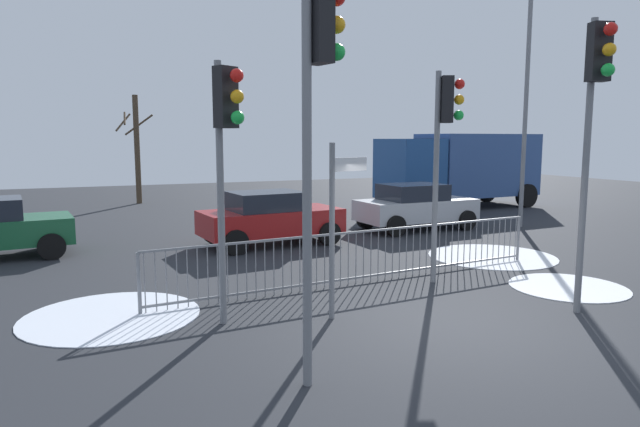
# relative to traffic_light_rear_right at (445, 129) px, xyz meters

# --- Properties ---
(ground_plane) EXTENTS (60.00, 60.00, 0.00)m
(ground_plane) POSITION_rel_traffic_light_rear_right_xyz_m (-1.45, -2.40, -3.08)
(ground_plane) COLOR #26282D
(traffic_light_rear_right) EXTENTS (0.54, 0.39, 4.20)m
(traffic_light_rear_right) POSITION_rel_traffic_light_rear_right_xyz_m (0.00, 0.00, 0.00)
(traffic_light_rear_right) COLOR slate
(traffic_light_rear_right) RESTS_ON ground
(traffic_light_mid_left) EXTENTS (0.37, 0.55, 4.78)m
(traffic_light_mid_left) POSITION_rel_traffic_light_rear_right_xyz_m (0.86, -2.72, 0.42)
(traffic_light_mid_left) COLOR slate
(traffic_light_mid_left) RESTS_ON ground
(traffic_light_rear_left) EXTENTS (0.41, 0.52, 4.05)m
(traffic_light_rear_left) POSITION_rel_traffic_light_rear_right_xyz_m (-4.61, -0.89, -0.11)
(traffic_light_rear_left) COLOR slate
(traffic_light_rear_left) RESTS_ON ground
(traffic_light_foreground_left) EXTENTS (0.56, 0.36, 4.72)m
(traffic_light_foreground_left) POSITION_rel_traffic_light_rear_right_xyz_m (-4.18, -3.32, 0.37)
(traffic_light_foreground_left) COLOR slate
(traffic_light_foreground_left) RESTS_ON ground
(direction_sign_post) EXTENTS (0.76, 0.27, 2.83)m
(direction_sign_post) POSITION_rel_traffic_light_rear_right_xyz_m (-2.94, -1.20, -1.49)
(direction_sign_post) COLOR slate
(direction_sign_post) RESTS_ON ground
(pedestrian_guard_railing) EXTENTS (8.82, 0.78, 1.07)m
(pedestrian_guard_railing) POSITION_rel_traffic_light_rear_right_xyz_m (-1.46, 0.59, -2.53)
(pedestrian_guard_railing) COLOR slate
(pedestrian_guard_railing) RESTS_ON ground
(car_silver_trailing) EXTENTS (3.87, 2.05, 1.47)m
(car_silver_trailing) POSITION_rel_traffic_light_rear_right_xyz_m (3.22, 5.84, -2.32)
(car_silver_trailing) COLOR #B2B5BA
(car_silver_trailing) RESTS_ON ground
(car_red_mid) EXTENTS (3.94, 2.21, 1.47)m
(car_red_mid) POSITION_rel_traffic_light_rear_right_xyz_m (-1.88, 5.25, -2.32)
(car_red_mid) COLOR maroon
(car_red_mid) RESTS_ON ground
(delivery_truck) EXTENTS (7.17, 3.03, 3.10)m
(delivery_truck) POSITION_rel_traffic_light_rear_right_xyz_m (8.17, 9.97, -1.34)
(delivery_truck) COLOR #33518C
(delivery_truck) RESTS_ON ground
(street_lamp) EXTENTS (0.36, 0.36, 8.13)m
(street_lamp) POSITION_rel_traffic_light_rear_right_xyz_m (6.72, 4.89, 1.78)
(street_lamp) COLOR slate
(street_lamp) RESTS_ON ground
(bare_tree_left) EXTENTS (1.72, 1.35, 4.83)m
(bare_tree_left) POSITION_rel_traffic_light_rear_right_xyz_m (-4.13, 17.14, -0.55)
(bare_tree_left) COLOR #473828
(bare_tree_left) RESTS_ON ground
(snow_patch_kerb) EXTENTS (3.10, 3.10, 0.01)m
(snow_patch_kerb) POSITION_rel_traffic_light_rear_right_xyz_m (2.65, 1.53, -3.07)
(snow_patch_kerb) COLOR white
(snow_patch_kerb) RESTS_ON ground
(snow_patch_island) EXTENTS (2.23, 2.23, 0.01)m
(snow_patch_island) POSITION_rel_traffic_light_rear_right_xyz_m (2.04, -1.37, -3.07)
(snow_patch_island) COLOR white
(snow_patch_island) RESTS_ON ground
(snow_patch_verge) EXTENTS (2.85, 2.85, 0.01)m
(snow_patch_verge) POSITION_rel_traffic_light_rear_right_xyz_m (-6.29, 0.32, -3.07)
(snow_patch_verge) COLOR silver
(snow_patch_verge) RESTS_ON ground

